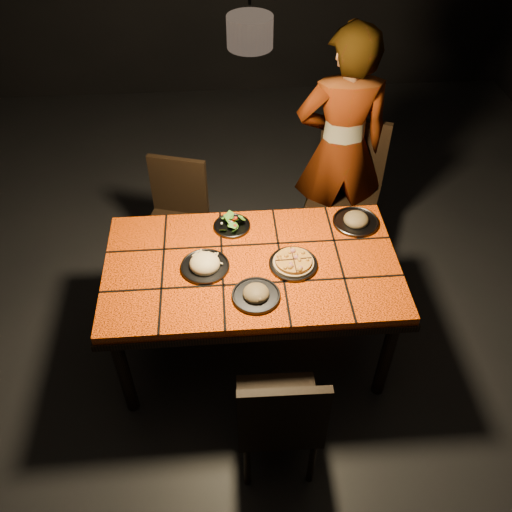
{
  "coord_description": "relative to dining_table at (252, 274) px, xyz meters",
  "views": [
    {
      "loc": [
        -0.14,
        -2.09,
        2.82
      ],
      "look_at": [
        0.02,
        -0.02,
        0.82
      ],
      "focal_mm": 38.0,
      "sensor_mm": 36.0,
      "label": 1
    }
  ],
  "objects": [
    {
      "name": "chair_far_left",
      "position": [
        -0.46,
        0.79,
        -0.18
      ],
      "size": [
        0.49,
        0.49,
        0.86
      ],
      "rotation": [
        0.0,
        0.0,
        -0.29
      ],
      "color": "black",
      "rests_on": "ground"
    },
    {
      "name": "plate_mushroom_b",
      "position": [
        0.63,
        0.29,
        0.1
      ],
      "size": [
        0.27,
        0.27,
        0.09
      ],
      "color": "#343338",
      "rests_on": "dining_table"
    },
    {
      "name": "pendant_lamp",
      "position": [
        0.0,
        0.0,
        1.35
      ],
      "size": [
        0.18,
        0.18,
        1.06
      ],
      "color": "black",
      "rests_on": "room_shell"
    },
    {
      "name": "room_shell",
      "position": [
        0.0,
        0.0,
        0.83
      ],
      "size": [
        6.04,
        7.04,
        3.08
      ],
      "color": "black",
      "rests_on": "ground"
    },
    {
      "name": "chair_near",
      "position": [
        0.08,
        -0.79,
        -0.16
      ],
      "size": [
        0.41,
        0.41,
        0.89
      ],
      "rotation": [
        0.0,
        0.0,
        3.12
      ],
      "color": "black",
      "rests_on": "ground"
    },
    {
      "name": "chair_far_right",
      "position": [
        0.72,
        0.91,
        -0.09
      ],
      "size": [
        0.6,
        0.6,
        1.02
      ],
      "rotation": [
        0.0,
        0.0,
        -0.4
      ],
      "color": "black",
      "rests_on": "ground"
    },
    {
      "name": "plate_mushroom_a",
      "position": [
        0.0,
        -0.24,
        0.1
      ],
      "size": [
        0.25,
        0.25,
        0.08
      ],
      "color": "#343338",
      "rests_on": "dining_table"
    },
    {
      "name": "plate_pizza",
      "position": [
        0.22,
        -0.03,
        0.1
      ],
      "size": [
        0.27,
        0.27,
        0.04
      ],
      "color": "#343338",
      "rests_on": "dining_table"
    },
    {
      "name": "diner",
      "position": [
        0.66,
        0.93,
        0.17
      ],
      "size": [
        0.63,
        0.42,
        1.69
      ],
      "primitive_type": "imported",
      "rotation": [
        0.0,
        0.0,
        3.11
      ],
      "color": "brown",
      "rests_on": "ground"
    },
    {
      "name": "dining_table",
      "position": [
        0.0,
        0.0,
        0.0
      ],
      "size": [
        1.62,
        0.92,
        0.75
      ],
      "color": "#FF4F08",
      "rests_on": "ground"
    },
    {
      "name": "plate_salad",
      "position": [
        -0.09,
        0.31,
        0.1
      ],
      "size": [
        0.22,
        0.22,
        0.07
      ],
      "color": "#343338",
      "rests_on": "dining_table"
    },
    {
      "name": "plate_pasta",
      "position": [
        -0.25,
        -0.01,
        0.1
      ],
      "size": [
        0.27,
        0.27,
        0.09
      ],
      "color": "#343338",
      "rests_on": "dining_table"
    }
  ]
}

